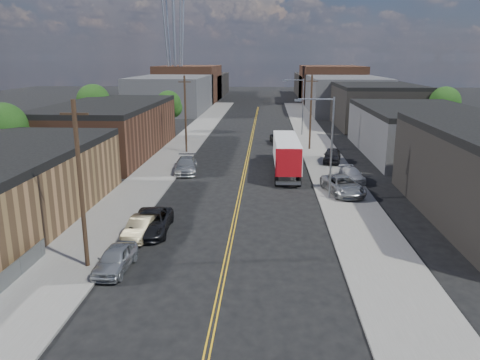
# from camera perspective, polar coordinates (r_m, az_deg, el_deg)

# --- Properties ---
(ground) EXTENTS (260.00, 260.00, 0.00)m
(ground) POSITION_cam_1_polar(r_m,az_deg,el_deg) (76.21, 1.50, 5.48)
(ground) COLOR black
(ground) RESTS_ON ground
(centerline) EXTENTS (0.32, 120.00, 0.01)m
(centerline) POSITION_cam_1_polar(r_m,az_deg,el_deg) (61.45, 1.04, 3.25)
(centerline) COLOR gold
(centerline) RESTS_ON ground
(sidewalk_left) EXTENTS (5.00, 140.00, 0.15)m
(sidewalk_left) POSITION_cam_1_polar(r_m,az_deg,el_deg) (62.54, -7.71, 3.38)
(sidewalk_left) COLOR slate
(sidewalk_left) RESTS_ON ground
(sidewalk_right) EXTENTS (5.00, 140.00, 0.15)m
(sidewalk_right) POSITION_cam_1_polar(r_m,az_deg,el_deg) (61.80, 9.89, 3.16)
(sidewalk_right) COLOR slate
(sidewalk_right) RESTS_ON ground
(warehouse_brown) EXTENTS (12.00, 26.00, 6.60)m
(warehouse_brown) POSITION_cam_1_polar(r_m,az_deg,el_deg) (63.24, -15.61, 6.07)
(warehouse_brown) COLOR #543121
(warehouse_brown) RESTS_ON ground
(industrial_right_b) EXTENTS (14.00, 24.00, 6.10)m
(industrial_right_b) POSITION_cam_1_polar(r_m,az_deg,el_deg) (64.89, 20.99, 5.62)
(industrial_right_b) COLOR #3A3A3D
(industrial_right_b) RESTS_ON ground
(industrial_right_c) EXTENTS (14.00, 22.00, 7.60)m
(industrial_right_c) POSITION_cam_1_polar(r_m,az_deg,el_deg) (89.75, 16.14, 8.76)
(industrial_right_c) COLOR black
(industrial_right_c) RESTS_ON ground
(skyline_left_a) EXTENTS (16.00, 30.00, 8.00)m
(skyline_left_a) POSITION_cam_1_polar(r_m,az_deg,el_deg) (112.74, -8.26, 10.37)
(skyline_left_a) COLOR #3A3A3D
(skyline_left_a) RESTS_ON ground
(skyline_right_a) EXTENTS (16.00, 30.00, 8.00)m
(skyline_right_a) POSITION_cam_1_polar(r_m,az_deg,el_deg) (111.88, 12.59, 10.15)
(skyline_right_a) COLOR #3A3A3D
(skyline_right_a) RESTS_ON ground
(skyline_left_b) EXTENTS (16.00, 26.00, 10.00)m
(skyline_left_b) POSITION_cam_1_polar(r_m,az_deg,el_deg) (137.22, -6.18, 11.60)
(skyline_left_b) COLOR #543121
(skyline_left_b) RESTS_ON ground
(skyline_right_b) EXTENTS (16.00, 26.00, 10.00)m
(skyline_right_b) POSITION_cam_1_polar(r_m,az_deg,el_deg) (136.51, 10.97, 11.41)
(skyline_right_b) COLOR #543121
(skyline_right_b) RESTS_ON ground
(skyline_left_c) EXTENTS (16.00, 40.00, 7.00)m
(skyline_left_c) POSITION_cam_1_polar(r_m,az_deg,el_deg) (157.04, -4.96, 11.46)
(skyline_left_c) COLOR black
(skyline_left_c) RESTS_ON ground
(skyline_right_c) EXTENTS (16.00, 40.00, 7.00)m
(skyline_right_c) POSITION_cam_1_polar(r_m,az_deg,el_deg) (156.42, 10.00, 11.29)
(skyline_right_c) COLOR black
(skyline_right_c) RESTS_ON ground
(streetlight_near) EXTENTS (3.39, 0.25, 9.00)m
(streetlight_near) POSITION_cam_1_polar(r_m,az_deg,el_deg) (41.10, 10.59, 4.82)
(streetlight_near) COLOR gray
(streetlight_near) RESTS_ON ground
(streetlight_far) EXTENTS (3.39, 0.25, 9.00)m
(streetlight_far) POSITION_cam_1_polar(r_m,az_deg,el_deg) (75.68, 7.37, 9.37)
(streetlight_far) COLOR gray
(streetlight_far) RESTS_ON ground
(utility_pole_left_near) EXTENTS (1.60, 0.26, 10.00)m
(utility_pole_left_near) POSITION_cam_1_polar(r_m,az_deg,el_deg) (28.23, -18.86, -0.59)
(utility_pole_left_near) COLOR black
(utility_pole_left_near) RESTS_ON ground
(utility_pole_left_far) EXTENTS (1.60, 0.26, 10.00)m
(utility_pole_left_far) POSITION_cam_1_polar(r_m,az_deg,el_deg) (61.52, -6.67, 8.01)
(utility_pole_left_far) COLOR black
(utility_pole_left_far) RESTS_ON ground
(utility_pole_right) EXTENTS (1.60, 0.26, 10.00)m
(utility_pole_right) POSITION_cam_1_polar(r_m,az_deg,el_deg) (63.84, 8.62, 8.18)
(utility_pole_right) COLOR black
(utility_pole_right) RESTS_ON ground
(tree_left_near) EXTENTS (4.85, 4.76, 7.91)m
(tree_left_near) POSITION_cam_1_polar(r_m,az_deg,el_deg) (52.78, -26.77, 5.48)
(tree_left_near) COLOR black
(tree_left_near) RESTS_ON ground
(tree_left_mid) EXTENTS (5.10, 5.04, 8.37)m
(tree_left_mid) POSITION_cam_1_polar(r_m,az_deg,el_deg) (75.27, -17.37, 8.92)
(tree_left_mid) COLOR black
(tree_left_mid) RESTS_ON ground
(tree_left_far) EXTENTS (4.35, 4.20, 6.97)m
(tree_left_far) POSITION_cam_1_polar(r_m,az_deg,el_deg) (79.27, -8.68, 9.00)
(tree_left_far) COLOR black
(tree_left_far) RESTS_ON ground
(tree_right_far) EXTENTS (4.85, 4.76, 7.91)m
(tree_right_far) POSITION_cam_1_polar(r_m,az_deg,el_deg) (80.41, 23.72, 8.46)
(tree_right_far) COLOR black
(tree_right_far) RESTS_ON ground
(semi_truck) EXTENTS (2.71, 14.81, 3.87)m
(semi_truck) POSITION_cam_1_polar(r_m,az_deg,el_deg) (51.81, 5.61, 3.50)
(semi_truck) COLOR silver
(semi_truck) RESTS_ON ground
(car_left_a) EXTENTS (1.92, 4.36, 1.46)m
(car_left_a) POSITION_cam_1_polar(r_m,az_deg,el_deg) (28.83, -14.95, -9.27)
(car_left_a) COLOR #ACB0B1
(car_left_a) RESTS_ON ground
(car_left_b) EXTENTS (1.80, 4.44, 1.43)m
(car_left_b) POSITION_cam_1_polar(r_m,az_deg,el_deg) (33.52, -12.02, -5.67)
(car_left_b) COLOR #92835F
(car_left_b) RESTS_ON ground
(car_left_c) EXTENTS (2.91, 5.78, 1.57)m
(car_left_c) POSITION_cam_1_polar(r_m,az_deg,el_deg) (34.21, -10.80, -5.06)
(car_left_c) COLOR black
(car_left_c) RESTS_ON ground
(car_left_d) EXTENTS (2.90, 5.89, 1.65)m
(car_left_d) POSITION_cam_1_polar(r_m,az_deg,el_deg) (51.36, -6.62, 1.80)
(car_left_d) COLOR #989B9D
(car_left_d) RESTS_ON ground
(car_right_lot_a) EXTENTS (3.91, 6.29, 1.62)m
(car_right_lot_a) POSITION_cam_1_polar(r_m,az_deg,el_deg) (43.53, 12.43, -0.61)
(car_right_lot_a) COLOR #95989A
(car_right_lot_a) RESTS_ON sidewalk_right
(car_right_lot_b) EXTENTS (2.41, 4.59, 1.27)m
(car_right_lot_b) POSITION_cam_1_polar(r_m,az_deg,el_deg) (48.33, 13.49, 0.63)
(car_right_lot_b) COLOR #BDBDBD
(car_right_lot_b) RESTS_ON sidewalk_right
(car_right_lot_c) EXTENTS (2.75, 5.06, 1.63)m
(car_right_lot_c) POSITION_cam_1_polar(r_m,az_deg,el_deg) (56.53, 11.17, 2.96)
(car_right_lot_c) COLOR black
(car_right_lot_c) RESTS_ON sidewalk_right
(car_ahead_truck) EXTENTS (2.83, 5.31, 1.42)m
(car_ahead_truck) POSITION_cam_1_polar(r_m,az_deg,el_deg) (68.77, 4.79, 5.03)
(car_ahead_truck) COLOR black
(car_ahead_truck) RESTS_ON ground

